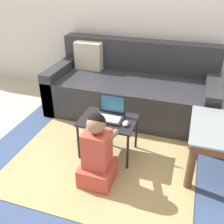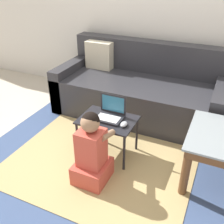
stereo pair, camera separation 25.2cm
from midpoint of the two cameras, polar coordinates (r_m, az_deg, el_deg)
ground_plane at (r=2.62m, az=-3.86°, el=-11.41°), size 16.00×16.00×0.00m
wall_back at (r=3.57m, az=5.77°, el=22.01°), size 9.00×0.06×2.50m
area_rug at (r=2.61m, az=-5.08°, el=-11.50°), size 2.45×1.86×0.01m
couch at (r=3.38m, az=2.15°, el=4.90°), size 2.06×0.94×0.86m
laptop_desk at (r=2.55m, az=-3.69°, el=-2.69°), size 0.54×0.39×0.41m
laptop at (r=2.53m, az=-3.30°, el=-0.66°), size 0.27×0.21×0.22m
computer_mouse at (r=2.42m, az=0.01°, el=-2.60°), size 0.06×0.09×0.04m
person_seated at (r=2.27m, az=-6.42°, el=-9.26°), size 0.29×0.38×0.69m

